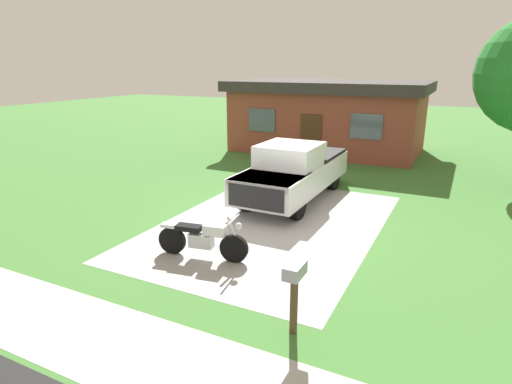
{
  "coord_description": "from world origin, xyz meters",
  "views": [
    {
      "loc": [
        4.61,
        -10.27,
        4.31
      ],
      "look_at": [
        -0.47,
        -0.07,
        0.9
      ],
      "focal_mm": 30.08,
      "sensor_mm": 36.0,
      "label": 1
    }
  ],
  "objects_px": {
    "mailbox": "(295,280)",
    "neighbor_house": "(328,115)",
    "pickup_truck": "(295,170)",
    "motorcycle": "(203,239)"
  },
  "relations": [
    {
      "from": "pickup_truck",
      "to": "mailbox",
      "type": "relative_size",
      "value": 4.48
    },
    {
      "from": "mailbox",
      "to": "pickup_truck",
      "type": "bearing_deg",
      "value": 111.47
    },
    {
      "from": "pickup_truck",
      "to": "mailbox",
      "type": "xyz_separation_m",
      "value": [
        2.77,
        -7.03,
        0.03
      ]
    },
    {
      "from": "motorcycle",
      "to": "mailbox",
      "type": "height_order",
      "value": "mailbox"
    },
    {
      "from": "pickup_truck",
      "to": "neighbor_house",
      "type": "distance_m",
      "value": 8.69
    },
    {
      "from": "motorcycle",
      "to": "mailbox",
      "type": "relative_size",
      "value": 1.75
    },
    {
      "from": "motorcycle",
      "to": "mailbox",
      "type": "distance_m",
      "value": 3.47
    },
    {
      "from": "neighbor_house",
      "to": "mailbox",
      "type": "bearing_deg",
      "value": -74.4
    },
    {
      "from": "mailbox",
      "to": "neighbor_house",
      "type": "distance_m",
      "value": 16.15
    },
    {
      "from": "mailbox",
      "to": "neighbor_house",
      "type": "xyz_separation_m",
      "value": [
        -4.34,
        15.54,
        0.81
      ]
    }
  ]
}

